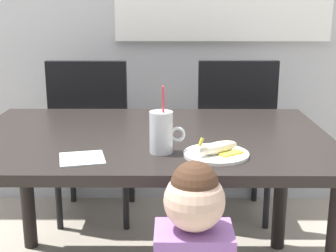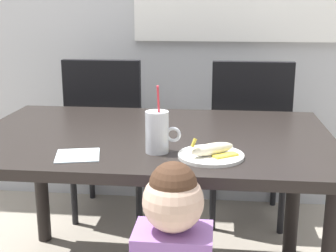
# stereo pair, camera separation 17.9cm
# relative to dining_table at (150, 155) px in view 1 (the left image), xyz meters

# --- Properties ---
(dining_table) EXTENTS (1.47, 0.95, 0.73)m
(dining_table) POSITION_rel_dining_table_xyz_m (0.00, 0.00, 0.00)
(dining_table) COLOR black
(dining_table) RESTS_ON ground
(dining_chair_left) EXTENTS (0.44, 0.45, 0.96)m
(dining_chair_left) POSITION_rel_dining_table_xyz_m (-0.35, 0.70, -0.10)
(dining_chair_left) COLOR black
(dining_chair_left) RESTS_ON ground
(dining_chair_right) EXTENTS (0.44, 0.44, 0.96)m
(dining_chair_right) POSITION_rel_dining_table_xyz_m (0.44, 0.72, -0.10)
(dining_chair_right) COLOR black
(dining_chair_right) RESTS_ON ground
(milk_cup) EXTENTS (0.13, 0.08, 0.25)m
(milk_cup) POSITION_rel_dining_table_xyz_m (0.06, -0.24, 0.16)
(milk_cup) COLOR silver
(milk_cup) RESTS_ON dining_table
(snack_plate) EXTENTS (0.23, 0.23, 0.01)m
(snack_plate) POSITION_rel_dining_table_xyz_m (0.25, -0.28, 0.10)
(snack_plate) COLOR white
(snack_plate) RESTS_ON dining_table
(peeled_banana) EXTENTS (0.17, 0.15, 0.07)m
(peeled_banana) POSITION_rel_dining_table_xyz_m (0.25, -0.28, 0.12)
(peeled_banana) COLOR #F4EAC6
(peeled_banana) RESTS_ON snack_plate
(paper_napkin) EXTENTS (0.18, 0.18, 0.00)m
(paper_napkin) POSITION_rel_dining_table_xyz_m (-0.22, -0.31, 0.09)
(paper_napkin) COLOR silver
(paper_napkin) RESTS_ON dining_table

